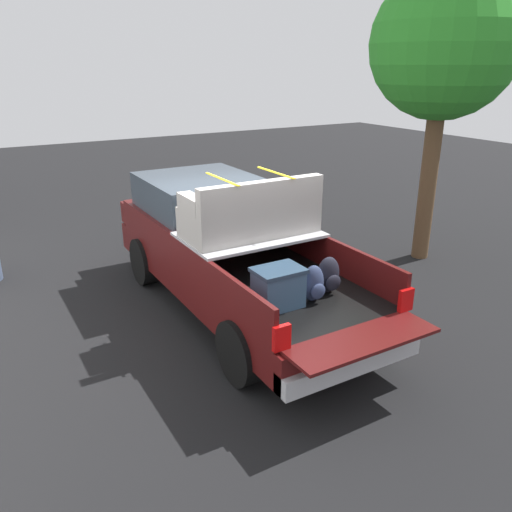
{
  "coord_description": "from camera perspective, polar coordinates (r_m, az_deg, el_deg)",
  "views": [
    {
      "loc": [
        -6.47,
        3.44,
        3.67
      ],
      "look_at": [
        -0.6,
        0.0,
        1.1
      ],
      "focal_mm": 35.97,
      "sensor_mm": 36.0,
      "label": 1
    }
  ],
  "objects": [
    {
      "name": "pickup_truck",
      "position": [
        8.12,
        -3.51,
        1.25
      ],
      "size": [
        6.05,
        2.06,
        2.23
      ],
      "color": "#470F0F",
      "rests_on": "ground_plane"
    },
    {
      "name": "tree_background",
      "position": [
        10.25,
        20.22,
        21.03
      ],
      "size": [
        2.62,
        2.62,
        5.29
      ],
      "color": "brown",
      "rests_on": "ground_plane"
    },
    {
      "name": "ground_plane",
      "position": [
        8.19,
        -2.14,
        -5.93
      ],
      "size": [
        40.0,
        40.0,
        0.0
      ],
      "primitive_type": "plane",
      "color": "black"
    }
  ]
}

